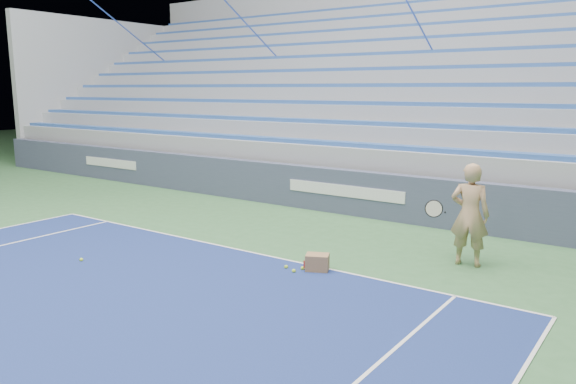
# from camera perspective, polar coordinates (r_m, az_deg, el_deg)

# --- Properties ---
(sponsor_barrier) EXTENTS (30.00, 0.32, 1.10)m
(sponsor_barrier) POSITION_cam_1_polar(r_m,az_deg,el_deg) (13.89, 6.04, 0.01)
(sponsor_barrier) COLOR #3E455F
(sponsor_barrier) RESTS_ON ground
(bleachers) EXTENTS (31.00, 9.15, 7.30)m
(bleachers) POSITION_cam_1_polar(r_m,az_deg,el_deg) (18.87, 14.78, 8.00)
(bleachers) COLOR #989AA0
(bleachers) RESTS_ON ground
(tennis_player) EXTENTS (0.96, 0.88, 1.81)m
(tennis_player) POSITION_cam_1_polar(r_m,az_deg,el_deg) (10.22, 17.95, -2.20)
(tennis_player) COLOR tan
(tennis_player) RESTS_ON ground
(ball_box) EXTENTS (0.47, 0.43, 0.29)m
(ball_box) POSITION_cam_1_polar(r_m,az_deg,el_deg) (9.62, 2.99, -7.17)
(ball_box) COLOR olive
(ball_box) RESTS_ON ground
(tennis_ball_0) EXTENTS (0.07, 0.07, 0.07)m
(tennis_ball_0) POSITION_cam_1_polar(r_m,az_deg,el_deg) (9.74, -0.20, -7.62)
(tennis_ball_0) COLOR #C0EE30
(tennis_ball_0) RESTS_ON ground
(tennis_ball_1) EXTENTS (0.07, 0.07, 0.07)m
(tennis_ball_1) POSITION_cam_1_polar(r_m,az_deg,el_deg) (9.54, 0.60, -8.02)
(tennis_ball_1) COLOR #C0EE30
(tennis_ball_1) RESTS_ON ground
(tennis_ball_2) EXTENTS (0.07, 0.07, 0.07)m
(tennis_ball_2) POSITION_cam_1_polar(r_m,az_deg,el_deg) (9.68, 1.48, -7.75)
(tennis_ball_2) COLOR #C0EE30
(tennis_ball_2) RESTS_ON ground
(tennis_ball_3) EXTENTS (0.07, 0.07, 0.07)m
(tennis_ball_3) POSITION_cam_1_polar(r_m,az_deg,el_deg) (10.79, -20.26, -6.48)
(tennis_ball_3) COLOR #C0EE30
(tennis_ball_3) RESTS_ON ground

